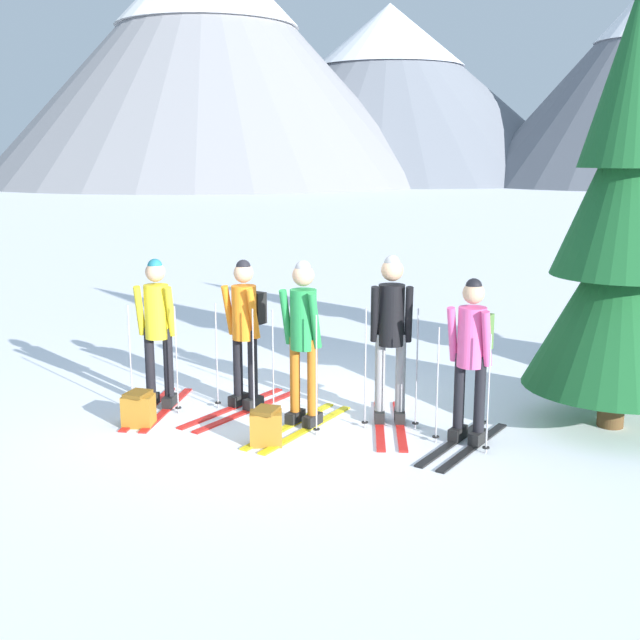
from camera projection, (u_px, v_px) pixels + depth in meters
ground_plane at (293, 418)px, 8.70m from camera, size 400.00×400.00×0.00m
skier_in_yellow at (157, 327)px, 8.89m from camera, size 0.60×1.62×1.73m
skier_in_orange at (245, 326)px, 8.87m from camera, size 0.80×1.77×1.72m
skier_in_green at (303, 336)px, 8.26m from camera, size 0.69×1.73×1.79m
skier_in_black at (391, 331)px, 8.34m from camera, size 0.71×1.61×1.84m
skier_in_pink at (472, 352)px, 7.78m from camera, size 0.73×1.59×1.69m
pine_tree_mid at (625, 229)px, 8.02m from camera, size 1.92×1.92×4.63m
backpack_on_snow_front at (138, 409)px, 8.42m from camera, size 0.37×0.30×0.38m
backpack_on_snow_beside at (266, 427)px, 7.88m from camera, size 0.38×0.34×0.38m
mountain_ridge_distant at (461, 68)px, 81.23m from camera, size 101.94×62.18×26.83m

